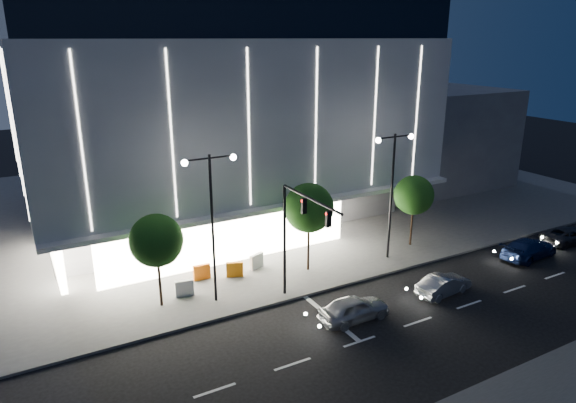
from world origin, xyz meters
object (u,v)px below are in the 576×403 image
Objects in this scene: barrier_c at (235,269)px; car_lead at (354,308)px; barrier_a at (202,272)px; car_fourth at (569,235)px; traffic_mast at (297,226)px; street_lamp_east at (392,178)px; street_lamp_west at (212,208)px; car_second at (444,285)px; barrier_d at (257,261)px; tree_right at (414,197)px; tree_mid at (309,210)px; barrier_b at (184,288)px; car_third at (529,248)px; tree_left at (157,243)px.

car_lead is at bearing -41.39° from barrier_c.
car_lead reaches higher than barrier_a.
traffic_mast is at bearing 91.94° from car_fourth.
street_lamp_east is 15.73m from car_fourth.
barrier_c is at bearing 46.71° from street_lamp_west.
street_lamp_west is 2.35× the size of car_second.
street_lamp_east is 8.18× the size of barrier_c.
tree_right is at bearing -29.53° from barrier_d.
tree_right reaches higher than barrier_a.
street_lamp_east is (13.00, 0.00, 0.00)m from street_lamp_west.
traffic_mast reaches higher than tree_right.
street_lamp_east is 14.16m from barrier_a.
tree_mid is 5.59× the size of barrier_b.
car_lead is 21.19m from car_fourth.
car_third reaches higher than car_fourth.
tree_mid is at bearing -52.94° from barrier_d.
tree_mid reaches higher than tree_left.
traffic_mast reaches higher than car_third.
barrier_c is at bearing 167.51° from street_lamp_east.
tree_left reaches higher than car_fourth.
car_lead is 3.78× the size of barrier_b.
traffic_mast is 6.43× the size of barrier_c.
street_lamp_east is (9.00, 2.66, 0.93)m from traffic_mast.
barrier_d is at bearing 14.90° from tree_left.
car_second reaches higher than barrier_c.
tree_left is 8.03m from barrier_d.
traffic_mast is at bearing 34.52° from car_lead.
car_second is (12.61, -5.78, -5.33)m from street_lamp_west.
street_lamp_east is at bearing -38.58° from barrier_d.
car_third is (9.36, 1.10, 0.08)m from car_second.
car_fourth is at bearing -16.91° from street_lamp_east.
barrier_a is at bearing 156.97° from barrier_d.
street_lamp_west is at bearing -36.43° from barrier_b.
car_third is 19.44m from barrier_d.
street_lamp_east is at bearing -11.26° from barrier_a.
barrier_b is (-17.47, 0.43, -3.23)m from tree_right.
barrier_b is at bearing 84.62° from car_fourth.
barrier_a is 1.00× the size of barrier_b.
traffic_mast reaches higher than car_fourth.
car_lead reaches higher than barrier_d.
tree_mid is 1.48× the size of car_lead.
street_lamp_west is 1.57× the size of tree_left.
car_third is 4.47× the size of barrier_d.
barrier_c is at bearing 80.97° from car_fourth.
tree_right is 12.53m from barrier_d.
car_second is 0.88× the size of car_fourth.
barrier_b is (-14.05, 7.23, 0.02)m from car_second.
tree_left is 1.49× the size of car_second.
car_second is at bearing -116.70° from tree_right.
traffic_mast is 4.82m from tree_mid.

